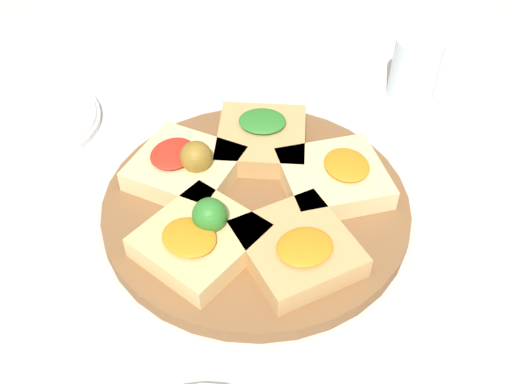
% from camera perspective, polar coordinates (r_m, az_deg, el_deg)
% --- Properties ---
extents(ground_plane, '(3.00, 3.00, 0.00)m').
position_cam_1_polar(ground_plane, '(0.81, 0.00, -1.79)').
color(ground_plane, beige).
extents(serving_board, '(0.41, 0.41, 0.02)m').
position_cam_1_polar(serving_board, '(0.80, 0.00, -1.29)').
color(serving_board, brown).
rests_on(serving_board, ground_plane).
extents(focaccia_slice_0, '(0.15, 0.16, 0.04)m').
position_cam_1_polar(focaccia_slice_0, '(0.80, 7.48, 1.42)').
color(focaccia_slice_0, '#E5C689').
rests_on(focaccia_slice_0, serving_board).
extents(focaccia_slice_1, '(0.14, 0.14, 0.04)m').
position_cam_1_polar(focaccia_slice_1, '(0.86, 0.53, 5.17)').
color(focaccia_slice_1, tan).
rests_on(focaccia_slice_1, serving_board).
extents(focaccia_slice_2, '(0.17, 0.17, 0.06)m').
position_cam_1_polar(focaccia_slice_2, '(0.81, -6.72, 2.50)').
color(focaccia_slice_2, '#E5C689').
rests_on(focaccia_slice_2, serving_board).
extents(focaccia_slice_3, '(0.18, 0.18, 0.06)m').
position_cam_1_polar(focaccia_slice_3, '(0.72, -5.31, -4.27)').
color(focaccia_slice_3, '#DBB775').
rests_on(focaccia_slice_3, serving_board).
extents(focaccia_slice_4, '(0.17, 0.17, 0.04)m').
position_cam_1_polar(focaccia_slice_4, '(0.72, 3.97, -5.36)').
color(focaccia_slice_4, tan).
rests_on(focaccia_slice_4, serving_board).
extents(plate_right, '(0.22, 0.22, 0.02)m').
position_cam_1_polar(plate_right, '(1.00, -20.73, 6.34)').
color(plate_right, white).
rests_on(plate_right, ground_plane).
extents(water_glass, '(0.08, 0.08, 0.10)m').
position_cam_1_polar(water_glass, '(1.01, 14.93, 11.39)').
color(water_glass, silver).
rests_on(water_glass, ground_plane).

